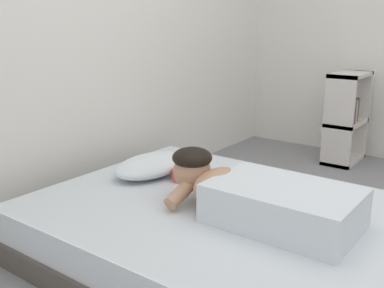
{
  "coord_description": "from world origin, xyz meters",
  "views": [
    {
      "loc": [
        -1.89,
        -0.56,
        1.15
      ],
      "look_at": [
        -0.05,
        0.81,
        0.53
      ],
      "focal_mm": 42.26,
      "sensor_mm": 36.0,
      "label": 1
    }
  ],
  "objects_px": {
    "coffee_cup": "(180,175)",
    "bookshelf": "(346,117)",
    "person_lying": "(255,195)",
    "cell_phone": "(236,209)",
    "bed": "(227,234)",
    "pillow": "(152,165)"
  },
  "relations": [
    {
      "from": "coffee_cup",
      "to": "bookshelf",
      "type": "bearing_deg",
      "value": -10.21
    },
    {
      "from": "person_lying",
      "to": "cell_phone",
      "type": "xyz_separation_m",
      "value": [
        0.02,
        0.11,
        -0.1
      ]
    },
    {
      "from": "bed",
      "to": "person_lying",
      "type": "relative_size",
      "value": 2.1
    },
    {
      "from": "person_lying",
      "to": "bookshelf",
      "type": "height_order",
      "value": "bookshelf"
    },
    {
      "from": "cell_phone",
      "to": "bookshelf",
      "type": "distance_m",
      "value": 1.98
    },
    {
      "from": "coffee_cup",
      "to": "cell_phone",
      "type": "relative_size",
      "value": 0.89
    },
    {
      "from": "pillow",
      "to": "bookshelf",
      "type": "xyz_separation_m",
      "value": [
        1.82,
        -0.54,
        0.05
      ]
    },
    {
      "from": "coffee_cup",
      "to": "cell_phone",
      "type": "bearing_deg",
      "value": -108.35
    },
    {
      "from": "bed",
      "to": "bookshelf",
      "type": "relative_size",
      "value": 2.57
    },
    {
      "from": "cell_phone",
      "to": "coffee_cup",
      "type": "bearing_deg",
      "value": 71.65
    },
    {
      "from": "pillow",
      "to": "person_lying",
      "type": "relative_size",
      "value": 0.57
    },
    {
      "from": "bed",
      "to": "person_lying",
      "type": "height_order",
      "value": "person_lying"
    },
    {
      "from": "bookshelf",
      "to": "pillow",
      "type": "bearing_deg",
      "value": 163.55
    },
    {
      "from": "pillow",
      "to": "person_lying",
      "type": "bearing_deg",
      "value": -102.27
    },
    {
      "from": "person_lying",
      "to": "coffee_cup",
      "type": "height_order",
      "value": "person_lying"
    },
    {
      "from": "bed",
      "to": "pillow",
      "type": "distance_m",
      "value": 0.67
    },
    {
      "from": "cell_phone",
      "to": "bookshelf",
      "type": "bearing_deg",
      "value": 4.04
    },
    {
      "from": "bed",
      "to": "bookshelf",
      "type": "bearing_deg",
      "value": 2.6
    },
    {
      "from": "pillow",
      "to": "person_lying",
      "type": "xyz_separation_m",
      "value": [
        -0.17,
        -0.79,
        0.05
      ]
    },
    {
      "from": "bed",
      "to": "pillow",
      "type": "height_order",
      "value": "pillow"
    },
    {
      "from": "bed",
      "to": "coffee_cup",
      "type": "relative_size",
      "value": 15.43
    },
    {
      "from": "person_lying",
      "to": "cell_phone",
      "type": "distance_m",
      "value": 0.15
    }
  ]
}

